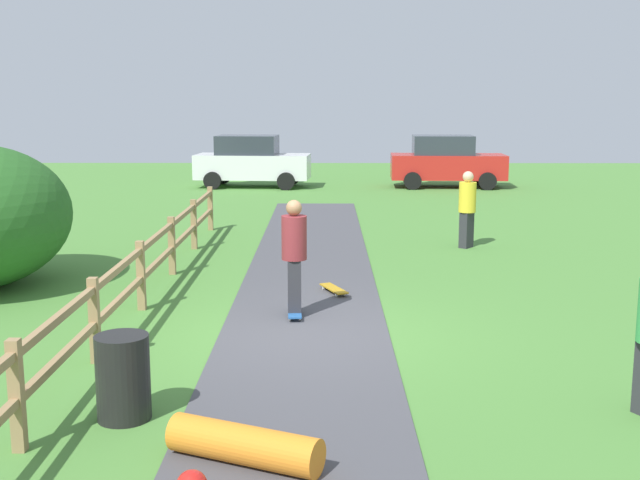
{
  "coord_description": "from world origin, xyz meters",
  "views": [
    {
      "loc": [
        0.29,
        -10.97,
        3.31
      ],
      "look_at": [
        0.21,
        1.96,
        1.0
      ],
      "focal_mm": 44.96,
      "sensor_mm": 36.0,
      "label": 1
    }
  ],
  "objects_px": {
    "skater_riding": "(294,252)",
    "bystander_yellow": "(467,206)",
    "skater_fallen": "(240,448)",
    "parked_car_red": "(446,161)",
    "trash_bin": "(123,377)",
    "parked_car_white": "(251,161)",
    "skateboard_loose": "(334,289)"
  },
  "relations": [
    {
      "from": "skater_fallen",
      "to": "bystander_yellow",
      "type": "xyz_separation_m",
      "value": [
        3.91,
        10.84,
        0.74
      ]
    },
    {
      "from": "parked_car_red",
      "to": "parked_car_white",
      "type": "relative_size",
      "value": 0.99
    },
    {
      "from": "bystander_yellow",
      "to": "skateboard_loose",
      "type": "bearing_deg",
      "value": -124.94
    },
    {
      "from": "parked_car_red",
      "to": "parked_car_white",
      "type": "height_order",
      "value": "same"
    },
    {
      "from": "skateboard_loose",
      "to": "parked_car_white",
      "type": "distance_m",
      "value": 16.8
    },
    {
      "from": "skater_riding",
      "to": "skater_fallen",
      "type": "distance_m",
      "value": 5.15
    },
    {
      "from": "skater_riding",
      "to": "skater_fallen",
      "type": "bearing_deg",
      "value": -93.37
    },
    {
      "from": "trash_bin",
      "to": "skater_fallen",
      "type": "bearing_deg",
      "value": -40.6
    },
    {
      "from": "bystander_yellow",
      "to": "parked_car_white",
      "type": "height_order",
      "value": "parked_car_white"
    },
    {
      "from": "skater_riding",
      "to": "bystander_yellow",
      "type": "distance_m",
      "value": 6.81
    },
    {
      "from": "parked_car_red",
      "to": "trash_bin",
      "type": "bearing_deg",
      "value": -106.78
    },
    {
      "from": "skateboard_loose",
      "to": "parked_car_red",
      "type": "height_order",
      "value": "parked_car_red"
    },
    {
      "from": "skateboard_loose",
      "to": "skater_riding",
      "type": "bearing_deg",
      "value": -112.7
    },
    {
      "from": "parked_car_white",
      "to": "skater_fallen",
      "type": "bearing_deg",
      "value": -85.1
    },
    {
      "from": "skater_riding",
      "to": "trash_bin",
      "type": "bearing_deg",
      "value": -112.48
    },
    {
      "from": "skater_riding",
      "to": "skater_fallen",
      "type": "xyz_separation_m",
      "value": [
        -0.3,
        -5.08,
        -0.81
      ]
    },
    {
      "from": "skater_fallen",
      "to": "parked_car_red",
      "type": "distance_m",
      "value": 23.68
    },
    {
      "from": "skater_fallen",
      "to": "parked_car_red",
      "type": "xyz_separation_m",
      "value": [
        5.28,
        23.07,
        0.76
      ]
    },
    {
      "from": "skater_fallen",
      "to": "bystander_yellow",
      "type": "distance_m",
      "value": 11.55
    },
    {
      "from": "skater_fallen",
      "to": "skateboard_loose",
      "type": "distance_m",
      "value": 6.61
    },
    {
      "from": "bystander_yellow",
      "to": "parked_car_red",
      "type": "height_order",
      "value": "parked_car_red"
    },
    {
      "from": "skater_riding",
      "to": "skater_fallen",
      "type": "relative_size",
      "value": 1.19
    },
    {
      "from": "skateboard_loose",
      "to": "skater_fallen",
      "type": "bearing_deg",
      "value": -97.95
    },
    {
      "from": "skater_riding",
      "to": "parked_car_red",
      "type": "distance_m",
      "value": 18.68
    },
    {
      "from": "bystander_yellow",
      "to": "parked_car_red",
      "type": "xyz_separation_m",
      "value": [
        1.37,
        12.23,
        0.02
      ]
    },
    {
      "from": "skater_riding",
      "to": "skateboard_loose",
      "type": "relative_size",
      "value": 2.19
    },
    {
      "from": "skater_fallen",
      "to": "parked_car_white",
      "type": "xyz_separation_m",
      "value": [
        -1.98,
        23.08,
        0.76
      ]
    },
    {
      "from": "parked_car_red",
      "to": "parked_car_white",
      "type": "xyz_separation_m",
      "value": [
        -7.26,
        0.0,
        0.0
      ]
    },
    {
      "from": "parked_car_white",
      "to": "skater_riding",
      "type": "bearing_deg",
      "value": -82.79
    },
    {
      "from": "parked_car_red",
      "to": "skateboard_loose",
      "type": "bearing_deg",
      "value": -104.81
    },
    {
      "from": "trash_bin",
      "to": "bystander_yellow",
      "type": "height_order",
      "value": "bystander_yellow"
    },
    {
      "from": "skateboard_loose",
      "to": "trash_bin",
      "type": "bearing_deg",
      "value": -112.54
    }
  ]
}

